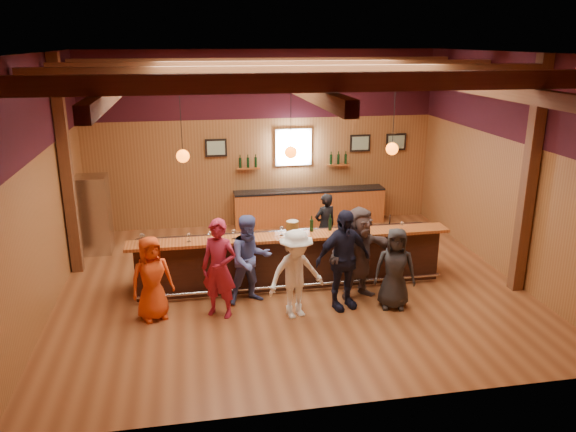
# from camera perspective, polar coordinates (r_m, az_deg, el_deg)

# --- Properties ---
(room) EXTENTS (9.04, 9.00, 4.52)m
(room) POSITION_cam_1_polar(r_m,az_deg,el_deg) (10.58, 0.24, 9.27)
(room) COLOR brown
(room) RESTS_ON ground
(bar_counter) EXTENTS (6.30, 1.07, 1.11)m
(bar_counter) POSITION_cam_1_polar(r_m,az_deg,el_deg) (11.37, 0.22, -4.20)
(bar_counter) COLOR black
(bar_counter) RESTS_ON ground
(back_bar_cabinet) EXTENTS (4.00, 0.52, 0.95)m
(back_bar_cabinet) POSITION_cam_1_polar(r_m,az_deg,el_deg) (14.92, 2.20, 0.94)
(back_bar_cabinet) COLOR #94431A
(back_bar_cabinet) RESTS_ON ground
(window) EXTENTS (0.95, 0.09, 0.95)m
(window) POSITION_cam_1_polar(r_m,az_deg,el_deg) (14.68, 0.55, 7.01)
(window) COLOR silver
(window) RESTS_ON room
(framed_pictures) EXTENTS (5.35, 0.05, 0.45)m
(framed_pictures) POSITION_cam_1_polar(r_m,az_deg,el_deg) (14.85, 3.87, 7.29)
(framed_pictures) COLOR black
(framed_pictures) RESTS_ON room
(wine_shelves) EXTENTS (3.00, 0.18, 0.30)m
(wine_shelves) POSITION_cam_1_polar(r_m,az_deg,el_deg) (14.70, 0.59, 5.32)
(wine_shelves) COLOR #94431A
(wine_shelves) RESTS_ON room
(pendant_lights) EXTENTS (4.24, 0.24, 1.37)m
(pendant_lights) POSITION_cam_1_polar(r_m,az_deg,el_deg) (10.60, 0.29, 6.53)
(pendant_lights) COLOR black
(pendant_lights) RESTS_ON room
(stainless_fridge) EXTENTS (0.70, 0.70, 1.80)m
(stainless_fridge) POSITION_cam_1_polar(r_m,az_deg,el_deg) (13.57, -19.11, 0.14)
(stainless_fridge) COLOR silver
(stainless_fridge) RESTS_ON ground
(customer_orange) EXTENTS (0.87, 0.72, 1.52)m
(customer_orange) POSITION_cam_1_polar(r_m,az_deg,el_deg) (10.09, -13.68, -6.16)
(customer_orange) COLOR #D74214
(customer_orange) RESTS_ON ground
(customer_redvest) EXTENTS (0.78, 0.69, 1.79)m
(customer_redvest) POSITION_cam_1_polar(r_m,az_deg,el_deg) (9.93, -7.01, -5.32)
(customer_redvest) COLOR maroon
(customer_redvest) RESTS_ON ground
(customer_denim) EXTENTS (0.96, 0.82, 1.70)m
(customer_denim) POSITION_cam_1_polar(r_m,az_deg,el_deg) (10.39, -3.86, -4.44)
(customer_denim) COLOR #4D5A9B
(customer_denim) RESTS_ON ground
(customer_white) EXTENTS (1.18, 0.88, 1.63)m
(customer_white) POSITION_cam_1_polar(r_m,az_deg,el_deg) (9.85, 0.82, -5.91)
(customer_white) COLOR white
(customer_white) RESTS_ON ground
(customer_navy) EXTENTS (1.18, 0.75, 1.88)m
(customer_navy) POSITION_cam_1_polar(r_m,az_deg,el_deg) (10.18, 5.60, -4.44)
(customer_navy) COLOR black
(customer_navy) RESTS_ON ground
(customer_brown) EXTENTS (1.73, 1.21, 1.80)m
(customer_brown) POSITION_cam_1_polar(r_m,az_deg,el_deg) (10.62, 7.23, -3.76)
(customer_brown) COLOR #544443
(customer_brown) RESTS_ON ground
(customer_dark) EXTENTS (0.85, 0.67, 1.53)m
(customer_dark) POSITION_cam_1_polar(r_m,az_deg,el_deg) (10.39, 10.81, -5.26)
(customer_dark) COLOR #252527
(customer_dark) RESTS_ON ground
(bartender) EXTENTS (0.63, 0.53, 1.49)m
(bartender) POSITION_cam_1_polar(r_m,az_deg,el_deg) (12.57, 3.79, -0.99)
(bartender) COLOR black
(bartender) RESTS_ON ground
(ice_bucket) EXTENTS (0.25, 0.25, 0.27)m
(ice_bucket) POSITION_cam_1_polar(r_m,az_deg,el_deg) (10.86, 0.45, -1.21)
(ice_bucket) COLOR brown
(ice_bucket) RESTS_ON bar_counter
(bottle_a) EXTENTS (0.07, 0.07, 0.32)m
(bottle_a) POSITION_cam_1_polar(r_m,az_deg,el_deg) (11.04, 2.41, -0.95)
(bottle_a) COLOR black
(bottle_a) RESTS_ON bar_counter
(bottle_b) EXTENTS (0.07, 0.07, 0.32)m
(bottle_b) POSITION_cam_1_polar(r_m,az_deg,el_deg) (11.12, 4.30, -0.84)
(bottle_b) COLOR black
(bottle_b) RESTS_ON bar_counter
(glass_a) EXTENTS (0.09, 0.09, 0.20)m
(glass_a) POSITION_cam_1_polar(r_m,az_deg,el_deg) (10.73, -14.61, -1.99)
(glass_a) COLOR silver
(glass_a) RESTS_ON bar_counter
(glass_b) EXTENTS (0.08, 0.08, 0.17)m
(glass_b) POSITION_cam_1_polar(r_m,az_deg,el_deg) (10.63, -10.06, -1.96)
(glass_b) COLOR silver
(glass_b) RESTS_ON bar_counter
(glass_c) EXTENTS (0.09, 0.09, 0.20)m
(glass_c) POSITION_cam_1_polar(r_m,az_deg,el_deg) (10.61, -7.95, -1.80)
(glass_c) COLOR silver
(glass_c) RESTS_ON bar_counter
(glass_d) EXTENTS (0.08, 0.08, 0.19)m
(glass_d) POSITION_cam_1_polar(r_m,az_deg,el_deg) (10.67, -5.52, -1.62)
(glass_d) COLOR silver
(glass_d) RESTS_ON bar_counter
(glass_e) EXTENTS (0.08, 0.08, 0.19)m
(glass_e) POSITION_cam_1_polar(r_m,az_deg,el_deg) (10.81, -0.65, -1.28)
(glass_e) COLOR silver
(glass_e) RESTS_ON bar_counter
(glass_f) EXTENTS (0.08, 0.08, 0.19)m
(glass_f) POSITION_cam_1_polar(r_m,az_deg,el_deg) (10.96, 5.83, -1.12)
(glass_f) COLOR silver
(glass_f) RESTS_ON bar_counter
(glass_g) EXTENTS (0.07, 0.07, 0.16)m
(glass_g) POSITION_cam_1_polar(r_m,az_deg,el_deg) (11.15, 6.65, -0.92)
(glass_g) COLOR silver
(glass_g) RESTS_ON bar_counter
(glass_h) EXTENTS (0.08, 0.08, 0.17)m
(glass_h) POSITION_cam_1_polar(r_m,az_deg,el_deg) (11.35, 11.50, -0.78)
(glass_h) COLOR silver
(glass_h) RESTS_ON bar_counter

